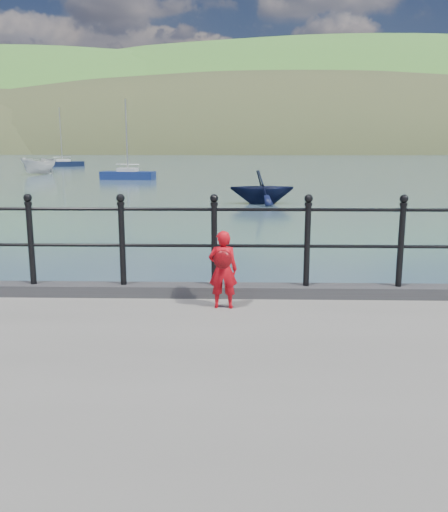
{
  "coord_description": "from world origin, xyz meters",
  "views": [
    {
      "loc": [
        0.91,
        -7.04,
        2.96
      ],
      "look_at": [
        0.73,
        -0.2,
        1.55
      ],
      "focal_mm": 38.0,
      "sensor_mm": 36.0,
      "label": 1
    }
  ],
  "objects_px": {
    "launch_white": "(39,166)",
    "sailboat_left": "(62,164)",
    "child": "(223,269)",
    "launch_navy": "(262,187)",
    "sailboat_port": "(128,176)",
    "railing": "(168,234)"
  },
  "relations": [
    {
      "from": "railing",
      "to": "sailboat_port",
      "type": "bearing_deg",
      "value": 102.2
    },
    {
      "from": "railing",
      "to": "launch_navy",
      "type": "height_order",
      "value": "railing"
    },
    {
      "from": "child",
      "to": "launch_white",
      "type": "relative_size",
      "value": 0.22
    },
    {
      "from": "child",
      "to": "sailboat_port",
      "type": "distance_m",
      "value": 41.47
    },
    {
      "from": "child",
      "to": "sailboat_port",
      "type": "relative_size",
      "value": 0.14
    },
    {
      "from": "railing",
      "to": "sailboat_port",
      "type": "height_order",
      "value": "sailboat_port"
    },
    {
      "from": "launch_navy",
      "to": "sailboat_port",
      "type": "height_order",
      "value": "sailboat_port"
    },
    {
      "from": "launch_navy",
      "to": "launch_white",
      "type": "bearing_deg",
      "value": 33.85
    },
    {
      "from": "launch_navy",
      "to": "sailboat_left",
      "type": "bearing_deg",
      "value": 23.8
    },
    {
      "from": "launch_white",
      "to": "sailboat_left",
      "type": "bearing_deg",
      "value": 124.43
    },
    {
      "from": "sailboat_port",
      "to": "sailboat_left",
      "type": "distance_m",
      "value": 31.22
    },
    {
      "from": "sailboat_left",
      "to": "sailboat_port",
      "type": "bearing_deg",
      "value": -95.16
    },
    {
      "from": "launch_white",
      "to": "sailboat_left",
      "type": "distance_m",
      "value": 20.61
    },
    {
      "from": "launch_navy",
      "to": "sailboat_left",
      "type": "relative_size",
      "value": 0.4
    },
    {
      "from": "child",
      "to": "sailboat_left",
      "type": "relative_size",
      "value": 0.12
    },
    {
      "from": "railing",
      "to": "launch_navy",
      "type": "xyz_separation_m",
      "value": [
        2.1,
        20.68,
        -0.98
      ]
    },
    {
      "from": "railing",
      "to": "child",
      "type": "height_order",
      "value": "railing"
    },
    {
      "from": "launch_white",
      "to": "launch_navy",
      "type": "bearing_deg",
      "value": -28.79
    },
    {
      "from": "sailboat_port",
      "to": "sailboat_left",
      "type": "bearing_deg",
      "value": 126.18
    },
    {
      "from": "child",
      "to": "railing",
      "type": "bearing_deg",
      "value": -33.99
    },
    {
      "from": "child",
      "to": "sailboat_left",
      "type": "bearing_deg",
      "value": -69.01
    },
    {
      "from": "railing",
      "to": "launch_white",
      "type": "relative_size",
      "value": 4.09
    }
  ]
}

